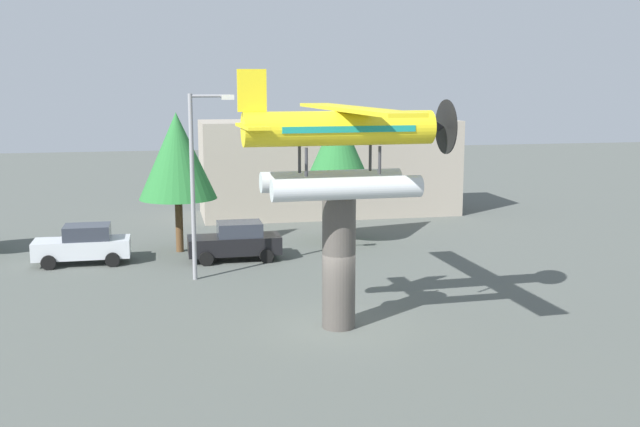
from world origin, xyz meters
The scene contains 9 objects.
ground_plane centered at (0.00, 0.00, 0.00)m, with size 140.00×140.00×0.00m, color #515651.
display_pedestal centered at (0.00, 0.00, 2.23)m, with size 1.10×1.10×4.46m, color #4C4742.
floatplane_monument centered at (0.13, 0.00, 6.13)m, with size 6.95×10.43×4.00m.
car_near_silver centered at (-9.15, 11.18, 0.88)m, with size 4.20×2.02×1.76m.
car_mid_black centered at (-2.38, 10.50, 0.88)m, with size 4.20×2.02×1.76m.
streetlight_primary centered at (-4.19, 7.31, 4.44)m, with size 1.84×0.28×7.62m.
storefront_building centered at (4.56, 22.00, 2.89)m, with size 15.62×5.35×5.79m, color #9E9384.
tree_east centered at (-4.85, 12.82, 4.62)m, with size 3.69×3.69×6.69m.
tree_center_back centered at (3.10, 13.37, 4.64)m, with size 3.83×3.83×6.78m.
Camera 1 is at (-5.64, -23.68, 8.03)m, focal length 42.64 mm.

